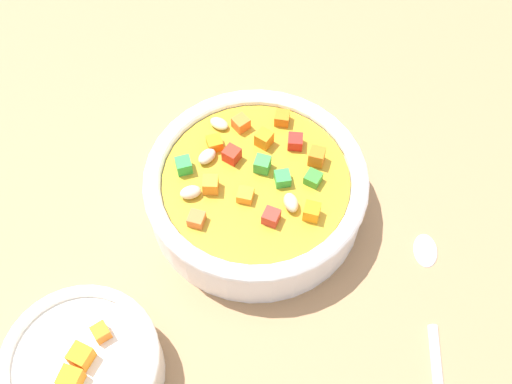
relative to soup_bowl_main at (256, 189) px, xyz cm
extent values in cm
cube|color=#9E754F|center=(-0.01, 0.01, -3.79)|extent=(140.00, 140.00, 2.00)
cylinder|color=white|center=(-0.01, 0.01, -0.80)|extent=(18.44, 18.44, 3.97)
torus|color=white|center=(-0.01, 0.01, 1.64)|extent=(18.83, 18.83, 1.50)
cylinder|color=gold|center=(-0.01, 0.01, 1.39)|extent=(15.72, 15.72, 0.40)
cube|color=green|center=(0.30, -1.20, 2.22)|extent=(1.44, 1.44, 1.27)
cube|color=red|center=(-1.51, -4.57, 2.14)|extent=(1.60, 1.60, 1.11)
cube|color=orange|center=(-5.52, 1.20, 2.26)|extent=(1.45, 1.45, 1.35)
cube|color=orange|center=(4.63, -1.48, 2.09)|extent=(1.76, 1.76, 1.01)
ellipsoid|color=beige|center=(4.10, 3.73, 2.10)|extent=(2.04, 2.00, 1.03)
cube|color=orange|center=(3.54, -4.31, 2.16)|extent=(1.66, 1.66, 1.14)
ellipsoid|color=beige|center=(4.57, 0.22, 2.08)|extent=(1.56, 1.98, 0.98)
cube|color=orange|center=(0.97, -3.60, 2.27)|extent=(1.41, 1.41, 1.37)
cube|color=red|center=(-2.78, 2.96, 2.14)|extent=(1.31, 1.31, 1.10)
cube|color=green|center=(-2.08, -0.74, 2.10)|extent=(1.73, 1.73, 1.02)
cube|color=orange|center=(2.49, 5.70, 2.06)|extent=(1.43, 1.43, 0.95)
cube|color=orange|center=(0.29, 2.00, 2.03)|extent=(1.48, 1.48, 0.89)
cube|color=green|center=(5.84, 1.73, 2.21)|extent=(1.75, 1.75, 1.24)
cube|color=green|center=(-4.33, -1.87, 2.05)|extent=(1.33, 1.33, 0.92)
ellipsoid|color=#C9C48E|center=(5.29, -3.58, 1.95)|extent=(1.86, 1.32, 0.73)
cube|color=red|center=(2.74, -0.98, 2.21)|extent=(1.40, 1.40, 1.24)
cube|color=orange|center=(-3.81, -3.82, 2.33)|extent=(1.42, 1.42, 1.48)
cube|color=orange|center=(0.56, -6.41, 2.12)|extent=(1.54, 1.54, 1.08)
ellipsoid|color=beige|center=(-3.67, 1.12, 2.18)|extent=(2.01, 2.03, 1.18)
cube|color=orange|center=(2.93, 2.45, 2.26)|extent=(1.64, 1.64, 1.34)
ellipsoid|color=silver|center=(-14.94, -2.31, -2.36)|extent=(3.13, 3.72, 0.85)
cylinder|color=white|center=(4.89, 19.18, -0.97)|extent=(11.58, 11.58, 3.64)
torus|color=white|center=(4.89, 19.18, 1.08)|extent=(11.69, 11.69, 0.93)
cube|color=orange|center=(4.74, 18.95, 1.59)|extent=(1.48, 1.48, 1.48)
cube|color=orange|center=(4.46, 16.80, 1.43)|extent=(1.59, 1.59, 1.16)
cube|color=orange|center=(4.46, 20.64, 1.59)|extent=(1.66, 1.66, 1.48)
camera|label=1|loc=(-13.09, 27.07, 48.59)|focal=47.13mm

